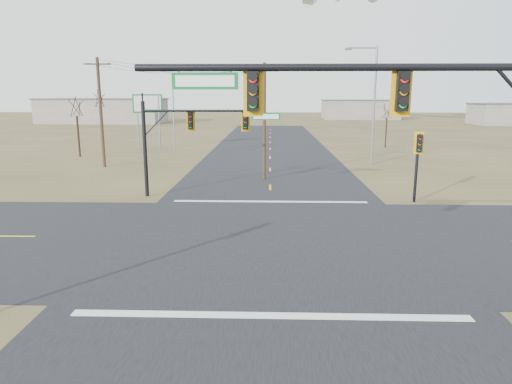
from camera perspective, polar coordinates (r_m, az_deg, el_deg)
ground at (r=21.13m, az=1.77°, el=-5.92°), size 320.00×320.00×0.00m
road_ew at (r=21.12m, az=1.77°, el=-5.89°), size 160.00×14.00×0.02m
road_ns at (r=21.12m, az=1.77°, el=-5.89°), size 14.00×160.00×0.02m
stop_bar_near at (r=14.17m, az=1.77°, el=-15.18°), size 12.00×0.40×0.01m
stop_bar_far at (r=28.35m, az=1.78°, el=-1.19°), size 12.00×0.40×0.01m
mast_arm_near at (r=13.25m, az=19.51°, el=7.71°), size 11.33×0.43×7.82m
mast_arm_far at (r=29.55m, az=-7.67°, el=7.94°), size 8.82×0.54×6.14m
pedestal_signal_ne at (r=29.36m, az=19.64°, el=4.86°), size 0.63×0.54×4.38m
utility_pole_near at (r=35.41m, az=1.04°, el=9.00°), size 2.18×0.30×8.90m
utility_pole_far at (r=44.09m, az=-18.84°, el=9.53°), size 2.40×0.34×9.80m
highway_sign at (r=57.62m, az=-13.35°, el=9.84°), size 3.33×1.33×6.63m
streetlight_a at (r=44.91m, az=14.28°, el=11.20°), size 3.07×0.44×10.96m
streetlight_c at (r=57.15m, az=-10.09°, el=10.31°), size 2.49×0.38×8.90m
bare_tree_a at (r=52.63m, az=-21.58°, el=9.98°), size 3.10×3.10×6.82m
bare_tree_b at (r=65.63m, az=-19.00°, el=11.02°), size 3.46×3.46×7.63m
bare_tree_c at (r=60.30m, az=16.09°, el=9.73°), size 2.53×2.53×5.85m
warehouse_left at (r=117.19m, az=-18.46°, el=9.56°), size 28.00×14.00×5.50m
warehouse_mid at (r=132.55m, az=12.83°, el=9.98°), size 20.00×12.00×5.00m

